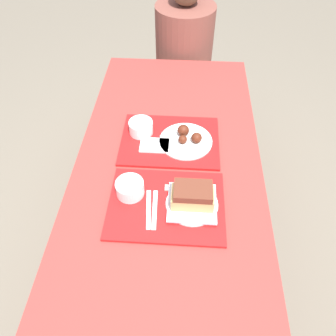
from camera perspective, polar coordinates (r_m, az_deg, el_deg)
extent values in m
plane|color=#706656|center=(1.93, -0.09, -14.95)|extent=(12.00, 12.00, 0.00)
cube|color=maroon|center=(1.34, -0.12, -1.28)|extent=(0.77, 1.74, 0.04)
cylinder|color=maroon|center=(2.19, -7.40, 8.71)|extent=(0.07, 0.07, 0.68)
cylinder|color=maroon|center=(2.17, 9.99, 7.96)|extent=(0.07, 0.07, 0.68)
cube|color=maroon|center=(2.34, 1.68, 14.94)|extent=(0.73, 0.28, 0.04)
cylinder|color=maroon|center=(2.50, -5.62, 10.76)|extent=(0.06, 0.06, 0.42)
cylinder|color=maroon|center=(2.49, 8.77, 10.14)|extent=(0.06, 0.06, 0.42)
cube|color=red|center=(1.22, -0.30, -6.42)|extent=(0.43, 0.33, 0.01)
cube|color=red|center=(1.45, 0.35, 4.79)|extent=(0.43, 0.33, 0.01)
cylinder|color=white|center=(1.23, -6.64, -3.50)|extent=(0.11, 0.11, 0.06)
cylinder|color=beige|center=(1.21, -6.74, -2.82)|extent=(0.09, 0.09, 0.01)
cylinder|color=white|center=(1.21, 4.18, -6.28)|extent=(0.19, 0.19, 0.01)
cube|color=silver|center=(1.20, 4.20, -6.06)|extent=(0.18, 0.18, 0.01)
cube|color=tan|center=(1.18, 4.28, -5.19)|extent=(0.15, 0.09, 0.05)
cube|color=brown|center=(1.15, 4.39, -3.97)|extent=(0.14, 0.09, 0.03)
cube|color=white|center=(1.20, -3.39, -7.17)|extent=(0.03, 0.17, 0.00)
cube|color=white|center=(1.20, -2.33, -7.23)|extent=(0.02, 0.17, 0.00)
cube|color=#A59E93|center=(1.25, 0.25, -3.48)|extent=(0.04, 0.03, 0.01)
cylinder|color=white|center=(1.46, -4.73, 7.09)|extent=(0.11, 0.11, 0.06)
cylinder|color=beige|center=(1.45, -4.79, 7.77)|extent=(0.09, 0.09, 0.01)
cylinder|color=white|center=(1.43, 3.10, 4.72)|extent=(0.23, 0.23, 0.01)
sphere|color=#562314|center=(1.41, 5.00, 5.26)|extent=(0.05, 0.05, 0.05)
sphere|color=#562314|center=(1.44, 2.68, 6.56)|extent=(0.05, 0.05, 0.05)
sphere|color=#562314|center=(1.40, 2.58, 5.00)|extent=(0.04, 0.04, 0.04)
cube|color=white|center=(1.41, -2.37, 3.98)|extent=(0.12, 0.09, 0.01)
cylinder|color=brown|center=(2.21, 2.83, 20.58)|extent=(0.36, 0.36, 0.49)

